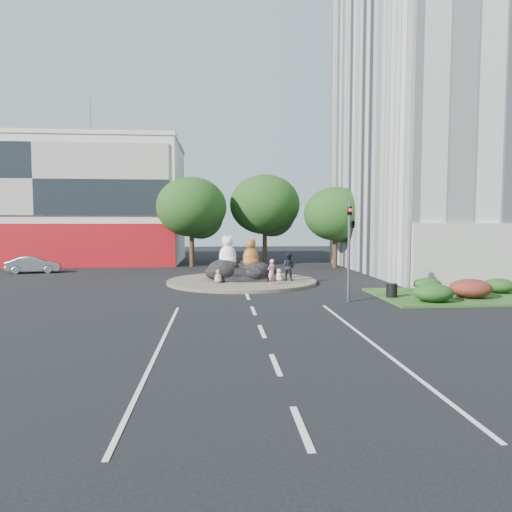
{
  "coord_description": "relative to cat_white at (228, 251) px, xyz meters",
  "views": [
    {
      "loc": [
        -1.6,
        -20.5,
        3.96
      ],
      "look_at": [
        0.73,
        7.25,
        2.0
      ],
      "focal_mm": 32.0,
      "sensor_mm": 36.0,
      "label": 1
    }
  ],
  "objects": [
    {
      "name": "kitten_calico",
      "position": [
        -0.64,
        -1.27,
        -1.53
      ],
      "size": [
        0.64,
        0.59,
        0.91
      ],
      "primitive_type": null,
      "rotation": [
        0.0,
        0.0,
        -0.24
      ],
      "color": "silver",
      "rests_on": "roundabout_island"
    },
    {
      "name": "hedge_mid_green",
      "position": [
        14.95,
        -6.46,
        -1.66
      ],
      "size": [
        1.8,
        1.44,
        0.81
      ],
      "primitive_type": "ellipsoid",
      "color": "#133912",
      "rests_on": "grass_verge"
    },
    {
      "name": "hedge_back_green",
      "position": [
        11.45,
        -5.16,
        -1.71
      ],
      "size": [
        1.6,
        1.28,
        0.72
      ],
      "primitive_type": "ellipsoid",
      "color": "#133912",
      "rests_on": "grass_verge"
    },
    {
      "name": "tree_left",
      "position": [
        -2.98,
        12.1,
        3.06
      ],
      "size": [
        6.46,
        6.46,
        8.27
      ],
      "color": "#382314",
      "rests_on": "ground"
    },
    {
      "name": "pedestrian_dark",
      "position": [
        4.02,
        -0.59,
        -1.06
      ],
      "size": [
        1.13,
        1.07,
        1.85
      ],
      "primitive_type": "imported",
      "rotation": [
        0.0,
        0.0,
        2.57
      ],
      "color": "black",
      "rests_on": "roundabout_island"
    },
    {
      "name": "grass_verge",
      "position": [
        12.95,
        -6.96,
        -2.13
      ],
      "size": [
        10.0,
        6.0,
        0.12
      ],
      "primitive_type": "cube",
      "color": "#31531B",
      "rests_on": "ground"
    },
    {
      "name": "hedge_red",
      "position": [
        12.45,
        -7.96,
        -1.57
      ],
      "size": [
        2.2,
        1.76,
        0.99
      ],
      "primitive_type": "ellipsoid",
      "color": "#532116",
      "rests_on": "grass_verge"
    },
    {
      "name": "pedestrian_pink",
      "position": [
        2.67,
        -2.41,
        -1.2
      ],
      "size": [
        0.68,
        0.66,
        1.57
      ],
      "primitive_type": "imported",
      "rotation": [
        0.0,
        0.0,
        3.83
      ],
      "color": "pink",
      "rests_on": "roundabout_island"
    },
    {
      "name": "cat_white",
      "position": [
        0.0,
        0.0,
        0.0
      ],
      "size": [
        1.32,
        1.14,
        2.17
      ],
      "primitive_type": null,
      "rotation": [
        0.0,
        0.0,
        0.01
      ],
      "color": "white",
      "rests_on": "rock_plinth"
    },
    {
      "name": "litter_bin",
      "position": [
        8.45,
        -7.4,
        -1.71
      ],
      "size": [
        0.65,
        0.65,
        0.72
      ],
      "primitive_type": "cylinder",
      "rotation": [
        0.0,
        0.0,
        -0.15
      ],
      "color": "black",
      "rests_on": "grass_verge"
    },
    {
      "name": "rock_plinth",
      "position": [
        0.95,
        0.04,
        -1.54
      ],
      "size": [
        3.2,
        2.6,
        0.9
      ],
      "primitive_type": null,
      "color": "black",
      "rests_on": "roundabout_island"
    },
    {
      "name": "parked_car",
      "position": [
        -15.49,
        7.62,
        -1.52
      ],
      "size": [
        4.23,
        2.06,
        1.33
      ],
      "primitive_type": "imported",
      "rotation": [
        0.0,
        0.0,
        1.74
      ],
      "color": "#A1A4A8",
      "rests_on": "ground"
    },
    {
      "name": "traffic_light",
      "position": [
        6.05,
        -7.97,
        1.43
      ],
      "size": [
        0.44,
        1.24,
        5.0
      ],
      "color": "#595B60",
      "rests_on": "ground"
    },
    {
      "name": "office_tower",
      "position": [
        20.95,
        6.04,
        15.31
      ],
      "size": [
        20.0,
        20.0,
        35.0
      ],
      "primitive_type": "cube",
      "color": "silver",
      "rests_on": "ground"
    },
    {
      "name": "tree_right",
      "position": [
        10.02,
        10.1,
        2.44
      ],
      "size": [
        5.7,
        5.7,
        7.3
      ],
      "color": "#382314",
      "rests_on": "ground"
    },
    {
      "name": "cat_tabby",
      "position": [
        1.51,
        -0.51,
        -0.1
      ],
      "size": [
        1.27,
        1.12,
        1.98
      ],
      "primitive_type": null,
      "rotation": [
        0.0,
        0.0,
        -0.08
      ],
      "color": "#B07924",
      "rests_on": "rock_plinth"
    },
    {
      "name": "kitten_white",
      "position": [
        3.37,
        -0.76,
        -1.57
      ],
      "size": [
        0.66,
        0.67,
        0.84
      ],
      "primitive_type": null,
      "rotation": [
        0.0,
        0.0,
        0.9
      ],
      "color": "silver",
      "rests_on": "roundabout_island"
    },
    {
      "name": "shophouse_block",
      "position": [
        -17.05,
        17.95,
        4.0
      ],
      "size": [
        25.2,
        12.3,
        17.4
      ],
      "color": "silver",
      "rests_on": "ground"
    },
    {
      "name": "ground",
      "position": [
        0.95,
        -9.96,
        -2.19
      ],
      "size": [
        120.0,
        120.0,
        0.0
      ],
      "primitive_type": "plane",
      "color": "black",
      "rests_on": "ground"
    },
    {
      "name": "hedge_near_green",
      "position": [
        9.95,
        -8.96,
        -1.62
      ],
      "size": [
        2.0,
        1.6,
        0.9
      ],
      "primitive_type": "ellipsoid",
      "color": "#133912",
      "rests_on": "grass_verge"
    },
    {
      "name": "street_lamp",
      "position": [
        13.77,
        -1.96,
        2.37
      ],
      "size": [
        2.34,
        0.22,
        8.06
      ],
      "color": "#595B60",
      "rests_on": "ground"
    },
    {
      "name": "roundabout_island",
      "position": [
        0.95,
        0.04,
        -2.09
      ],
      "size": [
        10.0,
        10.0,
        0.2
      ],
      "primitive_type": "cylinder",
      "color": "brown",
      "rests_on": "ground"
    },
    {
      "name": "tree_mid",
      "position": [
        4.02,
        14.1,
        3.37
      ],
      "size": [
        6.84,
        6.84,
        8.76
      ],
      "color": "#382314",
      "rests_on": "ground"
    }
  ]
}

